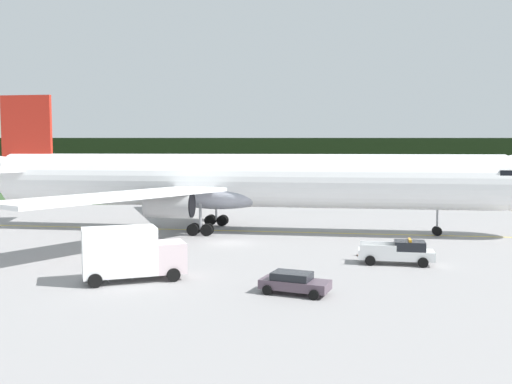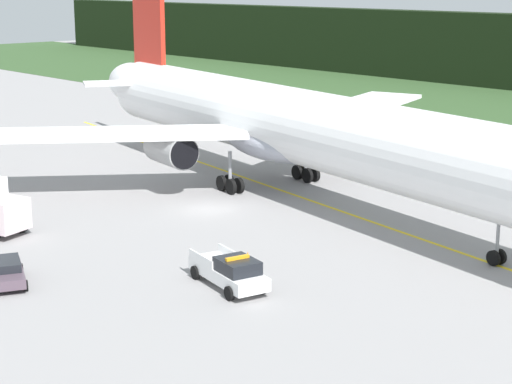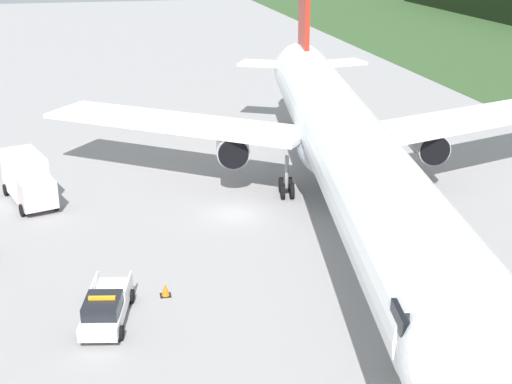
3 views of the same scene
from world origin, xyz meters
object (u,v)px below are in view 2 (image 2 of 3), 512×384
at_px(airliner, 292,126).
at_px(staff_car, 6,271).
at_px(apron_cone, 248,258).
at_px(ops_pickup_truck, 230,271).

bearing_deg(airliner, staff_car, -80.78).
relative_size(staff_car, apron_cone, 5.94).
height_order(airliner, ops_pickup_truck, airliner).
height_order(ops_pickup_truck, apron_cone, ops_pickup_truck).
distance_m(airliner, staff_car, 26.17).
height_order(ops_pickup_truck, staff_car, ops_pickup_truck).
height_order(staff_car, apron_cone, staff_car).
bearing_deg(staff_car, apron_cone, 62.05).
relative_size(airliner, ops_pickup_truck, 10.65).
xyz_separation_m(ops_pickup_truck, staff_car, (-8.49, -8.52, -0.20)).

